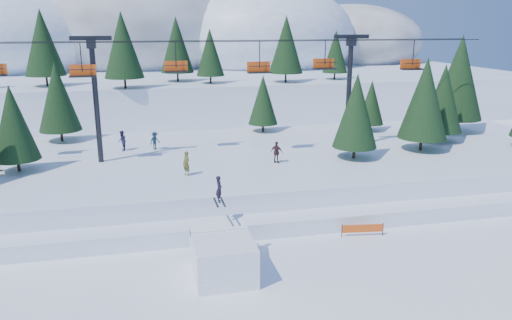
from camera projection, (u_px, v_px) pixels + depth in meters
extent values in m
plane|color=white|center=(252.00, 280.00, 27.56)|extent=(160.00, 160.00, 0.00)
cube|color=white|center=(208.00, 169.00, 44.15)|extent=(70.00, 22.00, 2.50)
cube|color=white|center=(227.00, 218.00, 34.93)|extent=(70.00, 6.00, 1.10)
cube|color=white|center=(171.00, 84.00, 90.69)|extent=(110.00, 60.00, 6.00)
ellipsoid|color=white|center=(4.00, 37.00, 86.19)|extent=(36.00, 32.40, 19.80)
ellipsoid|color=#605B59|center=(134.00, 26.00, 96.08)|extent=(44.00, 39.60, 26.40)
ellipsoid|color=white|center=(265.00, 36.00, 94.22)|extent=(34.00, 30.60, 19.72)
ellipsoid|color=#605B59|center=(351.00, 41.00, 104.51)|extent=(30.00, 27.00, 15.00)
cylinder|color=black|center=(125.00, 83.00, 61.15)|extent=(0.26, 0.26, 1.29)
cone|color=#1C3819|center=(123.00, 45.00, 59.93)|extent=(4.78, 4.78, 7.90)
cylinder|color=black|center=(211.00, 79.00, 66.55)|extent=(0.26, 0.26, 1.00)
cone|color=#1C3819|center=(210.00, 52.00, 65.60)|extent=(3.71, 3.71, 6.14)
cylinder|color=black|center=(286.00, 78.00, 67.78)|extent=(0.26, 0.26, 1.23)
cone|color=#1C3819|center=(286.00, 44.00, 66.61)|extent=(4.58, 4.58, 7.57)
cylinder|color=black|center=(47.00, 81.00, 63.36)|extent=(0.26, 0.26, 1.34)
cone|color=#1C3819|center=(43.00, 42.00, 62.09)|extent=(4.97, 4.97, 8.22)
cylinder|color=black|center=(335.00, 76.00, 71.29)|extent=(0.26, 0.26, 0.96)
cone|color=#1C3819|center=(336.00, 51.00, 70.39)|extent=(3.56, 3.56, 5.88)
cylinder|color=black|center=(178.00, 77.00, 68.70)|extent=(0.26, 0.26, 1.21)
cone|color=#1C3819|center=(176.00, 45.00, 67.56)|extent=(4.51, 4.51, 7.46)
cube|color=white|center=(223.00, 257.00, 27.81)|extent=(3.29, 4.06, 2.22)
cube|color=white|center=(218.00, 226.00, 29.14)|extent=(3.29, 1.42, 0.79)
imported|color=black|center=(219.00, 189.00, 28.42)|extent=(0.39, 0.58, 1.56)
cube|color=black|center=(216.00, 202.00, 28.58)|extent=(0.11, 1.65, 0.03)
cube|color=black|center=(223.00, 202.00, 28.67)|extent=(0.11, 1.65, 0.03)
cylinder|color=black|center=(96.00, 103.00, 40.56)|extent=(0.44, 0.44, 10.00)
cube|color=black|center=(91.00, 38.00, 39.21)|extent=(3.20, 0.35, 0.35)
cube|color=black|center=(91.00, 44.00, 39.33)|extent=(0.70, 0.70, 0.70)
cylinder|color=black|center=(349.00, 94.00, 45.29)|extent=(0.44, 0.44, 10.00)
cube|color=black|center=(351.00, 37.00, 43.94)|extent=(3.20, 0.35, 0.35)
cube|color=black|center=(351.00, 42.00, 44.06)|extent=(0.70, 0.70, 0.70)
cylinder|color=black|center=(231.00, 41.00, 40.53)|extent=(46.00, 0.06, 0.06)
cylinder|color=black|center=(226.00, 40.00, 42.78)|extent=(46.00, 0.06, 0.06)
cylinder|color=black|center=(81.00, 57.00, 38.29)|extent=(0.08, 0.08, 2.20)
cube|color=black|center=(83.00, 76.00, 38.68)|extent=(2.00, 0.75, 0.12)
cube|color=#DD4C12|center=(83.00, 70.00, 38.91)|extent=(2.00, 0.10, 0.85)
cylinder|color=black|center=(82.00, 70.00, 38.20)|extent=(2.00, 0.06, 0.06)
cylinder|color=black|center=(176.00, 54.00, 42.14)|extent=(0.08, 0.08, 2.20)
cube|color=black|center=(176.00, 72.00, 42.52)|extent=(2.00, 0.75, 0.12)
cube|color=#DD4C12|center=(176.00, 66.00, 42.76)|extent=(2.00, 0.10, 0.85)
cylinder|color=black|center=(176.00, 65.00, 42.05)|extent=(2.00, 0.06, 0.06)
cylinder|color=black|center=(260.00, 55.00, 41.33)|extent=(0.08, 0.08, 2.20)
cube|color=black|center=(260.00, 72.00, 41.72)|extent=(2.00, 0.75, 0.12)
cube|color=#DD4C12|center=(259.00, 67.00, 41.95)|extent=(2.00, 0.10, 0.85)
cylinder|color=black|center=(261.00, 66.00, 41.24)|extent=(2.00, 0.06, 0.06)
cylinder|color=black|center=(325.00, 52.00, 45.02)|extent=(0.08, 0.08, 2.20)
cube|color=black|center=(325.00, 68.00, 45.41)|extent=(2.00, 0.75, 0.12)
cube|color=#DD4C12|center=(323.00, 63.00, 45.65)|extent=(2.00, 0.10, 0.85)
cylinder|color=black|center=(326.00, 63.00, 44.93)|extent=(2.00, 0.06, 0.06)
cylinder|color=black|center=(413.00, 53.00, 44.37)|extent=(0.08, 0.08, 2.20)
cube|color=black|center=(412.00, 69.00, 44.75)|extent=(2.00, 0.75, 0.12)
cube|color=#DD4C12|center=(410.00, 64.00, 44.99)|extent=(2.00, 0.10, 0.85)
cylinder|color=black|center=(415.00, 63.00, 44.28)|extent=(2.00, 0.06, 0.06)
cylinder|color=black|center=(421.00, 144.00, 45.54)|extent=(0.26, 0.26, 1.17)
cone|color=#1C3819|center=(425.00, 98.00, 44.43)|extent=(4.35, 4.35, 7.20)
cylinder|color=black|center=(439.00, 136.00, 48.91)|extent=(0.26, 0.26, 1.05)
cone|color=#1C3819|center=(443.00, 98.00, 47.91)|extent=(3.92, 3.92, 6.48)
cylinder|color=black|center=(454.00, 125.00, 53.45)|extent=(0.26, 0.26, 1.42)
cone|color=#1C3819|center=(459.00, 77.00, 52.11)|extent=(5.28, 5.28, 8.74)
cylinder|color=black|center=(370.00, 127.00, 53.80)|extent=(0.26, 0.26, 0.76)
cone|color=#1C3819|center=(371.00, 102.00, 53.08)|extent=(2.83, 2.83, 4.68)
cylinder|color=black|center=(62.00, 136.00, 49.09)|extent=(0.26, 0.26, 1.08)
cone|color=#1C3819|center=(58.00, 96.00, 48.07)|extent=(4.02, 4.02, 6.65)
cylinder|color=black|center=(263.00, 128.00, 53.52)|extent=(0.26, 0.26, 0.84)
cone|color=#1C3819|center=(263.00, 100.00, 52.73)|extent=(3.13, 3.13, 5.18)
cylinder|color=black|center=(19.00, 165.00, 39.09)|extent=(0.26, 0.26, 0.95)
cone|color=#1C3819|center=(13.00, 123.00, 38.19)|extent=(3.53, 3.53, 5.85)
cylinder|color=black|center=(354.00, 152.00, 42.84)|extent=(0.26, 0.26, 1.02)
cone|color=#1C3819|center=(356.00, 111.00, 41.88)|extent=(3.78, 3.78, 6.24)
imported|color=#25404F|center=(155.00, 141.00, 45.74)|extent=(1.22, 1.13, 1.65)
imported|color=#254039|center=(352.00, 132.00, 48.99)|extent=(0.64, 0.93, 1.85)
imported|color=#3E2024|center=(277.00, 152.00, 41.29)|extent=(1.11, 1.01, 1.82)
imported|color=#53541D|center=(186.00, 164.00, 37.84)|extent=(0.76, 0.82, 1.87)
imported|color=#252343|center=(122.00, 141.00, 45.20)|extent=(0.69, 1.21, 1.87)
cylinder|color=black|center=(342.00, 231.00, 33.04)|extent=(0.06, 0.06, 0.90)
cylinder|color=black|center=(383.00, 229.00, 33.29)|extent=(0.06, 0.06, 0.90)
cube|color=#DD4C12|center=(363.00, 228.00, 33.14)|extent=(2.78, 0.41, 0.55)
cylinder|color=black|center=(340.00, 219.00, 35.02)|extent=(0.06, 0.06, 0.90)
cylinder|color=black|center=(380.00, 221.00, 34.72)|extent=(0.06, 0.06, 0.90)
cube|color=#DD4C12|center=(360.00, 218.00, 34.84)|extent=(2.66, 0.96, 0.55)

